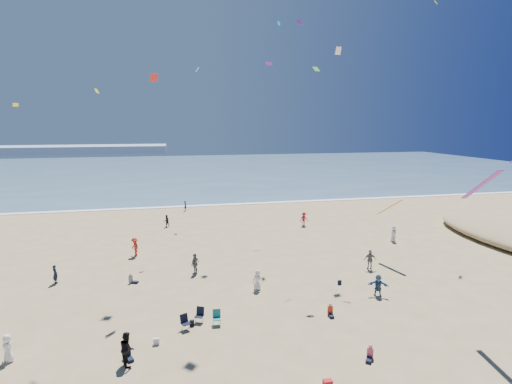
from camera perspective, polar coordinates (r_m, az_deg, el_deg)
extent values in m
cube|color=#476B84|center=(113.30, -10.37, 3.10)|extent=(220.00, 100.00, 0.06)
cube|color=white|center=(63.93, -8.81, -1.98)|extent=(220.00, 1.20, 0.08)
cube|color=#7A8EA8|center=(196.15, -29.06, 5.27)|extent=(110.00, 20.00, 3.20)
imported|color=#2B4E77|center=(32.49, 17.05, -12.61)|extent=(1.61, 1.14, 1.67)
imported|color=silver|center=(46.96, 19.04, -5.66)|extent=(0.60, 0.90, 1.79)
imported|color=black|center=(24.27, -17.95, -20.48)|extent=(0.96, 1.09, 1.88)
imported|color=red|center=(51.48, 6.86, -3.86)|extent=(1.23, 0.83, 1.77)
imported|color=slate|center=(37.68, 15.98, -9.28)|extent=(1.14, 0.66, 1.82)
imported|color=black|center=(60.71, -10.05, -1.97)|extent=(0.37, 0.55, 1.48)
imported|color=black|center=(37.15, -26.76, -10.45)|extent=(0.65, 0.68, 1.58)
imported|color=red|center=(41.44, -16.93, -7.52)|extent=(1.18, 1.40, 1.89)
imported|color=slate|center=(35.60, -8.69, -10.10)|extent=(1.02, 1.15, 1.86)
imported|color=white|center=(27.21, -31.94, -18.39)|extent=(0.79, 0.92, 1.60)
imported|color=black|center=(51.90, -12.67, -4.05)|extent=(0.93, 0.86, 1.54)
imported|color=white|center=(32.13, 0.21, -12.43)|extent=(0.86, 0.60, 1.65)
cube|color=silver|center=(25.99, -14.05, -20.00)|extent=(0.35, 0.20, 0.40)
cube|color=black|center=(27.56, -9.14, -18.00)|extent=(0.30, 0.22, 0.38)
cube|color=red|center=(22.45, 10.20, -25.25)|extent=(0.45, 0.30, 0.30)
cube|color=black|center=(34.06, 11.85, -12.52)|extent=(0.28, 0.18, 0.34)
cube|color=purple|center=(50.53, 1.84, 17.88)|extent=(0.86, 0.38, 0.42)
cube|color=green|center=(35.15, 8.58, 16.98)|extent=(0.57, 0.59, 0.41)
cube|color=yellow|center=(42.28, -21.80, 13.26)|extent=(0.34, 0.87, 0.43)
cube|color=yellow|center=(49.73, -31.12, 10.63)|extent=(0.65, 0.62, 0.35)
cube|color=red|center=(32.74, -14.39, 15.54)|extent=(0.65, 0.67, 0.60)
cube|color=#732597|center=(40.72, 6.20, 22.99)|extent=(0.75, 0.61, 0.46)
cube|color=white|center=(40.30, 11.67, 19.16)|extent=(0.62, 0.34, 0.71)
cube|color=#20BBD4|center=(45.42, 3.28, 22.93)|extent=(0.27, 0.69, 0.38)
cube|color=white|center=(57.24, -8.37, 16.94)|extent=(0.53, 0.62, 0.61)
cube|color=#D5F22D|center=(51.46, 24.29, 23.50)|extent=(0.78, 0.84, 0.37)
cube|color=purple|center=(27.86, 29.45, 0.83)|extent=(0.35, 3.14, 2.21)
cube|color=orange|center=(39.77, 18.53, -2.08)|extent=(0.35, 2.64, 1.87)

